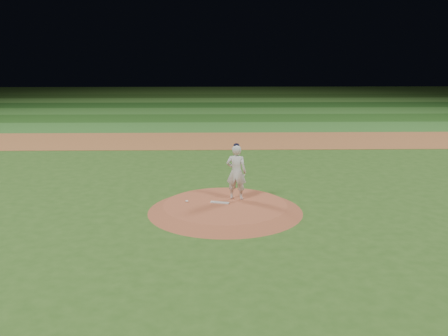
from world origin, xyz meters
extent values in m
plane|color=#2E561B|center=(0.00, 0.00, 0.00)|extent=(120.00, 120.00, 0.00)
cube|color=#9D5D30|center=(0.00, 14.00, 0.01)|extent=(70.00, 6.00, 0.02)
cube|color=#2F6A26|center=(0.00, 19.50, 0.01)|extent=(70.00, 5.00, 0.02)
cube|color=#204C18|center=(0.00, 24.50, 0.01)|extent=(70.00, 5.00, 0.02)
cube|color=#306625|center=(0.00, 29.50, 0.01)|extent=(70.00, 5.00, 0.02)
cube|color=#1C4717|center=(0.00, 34.50, 0.01)|extent=(70.00, 5.00, 0.02)
cube|color=#3B7129|center=(0.00, 39.50, 0.01)|extent=(70.00, 5.00, 0.02)
cube|color=#234717|center=(0.00, 44.50, 0.01)|extent=(70.00, 5.00, 0.02)
cone|color=#A35032|center=(0.00, 0.00, 0.12)|extent=(5.50, 5.50, 0.25)
cube|color=silver|center=(-0.19, 0.16, 0.27)|extent=(0.69, 0.35, 0.03)
ellipsoid|color=white|center=(-1.38, 0.31, 0.28)|extent=(0.11, 0.11, 0.06)
imported|color=silver|center=(0.42, 0.64, 1.27)|extent=(0.83, 0.65, 2.03)
ellipsoid|color=black|center=(0.42, 0.64, 2.26)|extent=(0.22, 0.22, 0.15)
camera|label=1|loc=(-0.42, -16.94, 5.63)|focal=40.00mm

